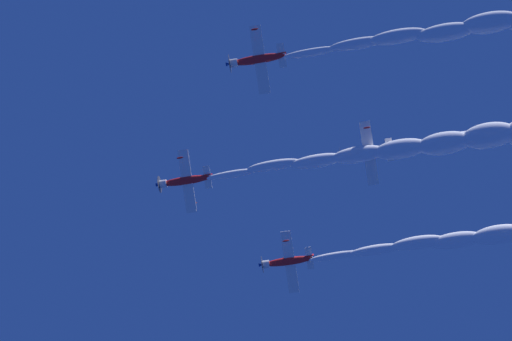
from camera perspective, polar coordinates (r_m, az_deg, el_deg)
name	(u,v)px	position (r m, az deg, el deg)	size (l,w,h in m)	color
airplane_lead	(184,181)	(80.57, -6.28, -0.90)	(7.01, 6.88, 3.06)	red
airplane_left_wingman	(256,60)	(75.39, 0.02, 9.62)	(7.13, 6.88, 2.82)	red
airplane_right_wingman	(286,261)	(82.79, 2.66, -7.90)	(7.09, 6.88, 2.95)	red
airplane_slot_tail	(365,153)	(80.39, 9.49, 1.53)	(7.14, 6.91, 3.04)	red
smoke_trail_lead	(509,135)	(82.36, 21.17, 2.93)	(27.08, 46.53, 4.69)	white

